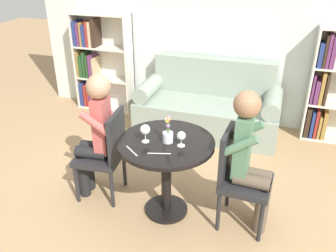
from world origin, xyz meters
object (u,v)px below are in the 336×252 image
at_px(person_left, 95,133).
at_px(bookshelf_right, 335,89).
at_px(wine_glass_left, 145,130).
at_px(person_right, 250,158).
at_px(flower_vase, 168,133).
at_px(couch, 208,109).
at_px(chair_left, 106,151).
at_px(chair_right, 238,175).
at_px(wine_glass_right, 181,136).
at_px(bookshelf_left, 97,62).

bearing_deg(person_left, bookshelf_right, 126.02).
bearing_deg(bookshelf_right, wine_glass_left, -128.90).
xyz_separation_m(person_right, flower_vase, (-0.69, -0.07, 0.15)).
distance_m(couch, wine_glass_left, 1.90).
distance_m(bookshelf_right, chair_left, 2.90).
relative_size(chair_right, person_right, 0.71).
height_order(person_right, flower_vase, person_right).
bearing_deg(chair_left, person_left, -86.12).
height_order(wine_glass_left, wine_glass_right, wine_glass_left).
bearing_deg(bookshelf_left, person_right, -38.54).
distance_m(bookshelf_left, flower_vase, 2.68).
relative_size(bookshelf_right, flower_vase, 5.85).
distance_m(couch, flower_vase, 1.83).
height_order(wine_glass_right, flower_vase, flower_vase).
distance_m(chair_right, person_right, 0.21).
bearing_deg(bookshelf_right, chair_left, -137.55).
xyz_separation_m(couch, bookshelf_right, (1.51, 0.27, 0.36)).
bearing_deg(person_left, wine_glass_right, 78.89).
height_order(couch, wine_glass_left, couch).
height_order(bookshelf_left, person_right, bookshelf_left).
xyz_separation_m(bookshelf_right, wine_glass_right, (-1.37, -2.05, 0.17)).
distance_m(couch, chair_right, 1.80).
height_order(wine_glass_left, flower_vase, flower_vase).
relative_size(chair_left, wine_glass_right, 6.82).
bearing_deg(wine_glass_right, chair_left, 172.78).
bearing_deg(flower_vase, chair_left, 173.78).
relative_size(person_right, flower_vase, 5.22).
bearing_deg(flower_vase, bookshelf_right, 53.55).
xyz_separation_m(chair_right, person_left, (-1.33, -0.02, 0.19)).
relative_size(person_right, wine_glass_right, 9.55).
bearing_deg(wine_glass_right, chair_right, 12.35).
distance_m(couch, wine_glass_right, 1.87).
xyz_separation_m(couch, person_left, (-0.71, -1.70, 0.38)).
bearing_deg(bookshelf_right, person_left, -138.45).
bearing_deg(person_left, chair_right, 85.40).
distance_m(chair_left, wine_glass_right, 0.85).
distance_m(chair_right, wine_glass_left, 0.88).
height_order(couch, wine_glass_right, couch).
height_order(bookshelf_right, wine_glass_right, bookshelf_right).
distance_m(person_left, wine_glass_left, 0.58).
xyz_separation_m(wine_glass_left, wine_glass_right, (0.31, 0.03, -0.02)).
relative_size(chair_left, flower_vase, 3.73).
bearing_deg(wine_glass_right, person_left, 174.41).
bearing_deg(flower_vase, wine_glass_right, -12.32).
height_order(person_right, wine_glass_left, person_right).
relative_size(chair_left, person_left, 0.72).
bearing_deg(couch, chair_right, -69.64).
relative_size(wine_glass_left, flower_vase, 0.65).
height_order(person_left, person_right, person_right).
xyz_separation_m(bookshelf_left, person_right, (2.45, -1.95, -0.02)).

